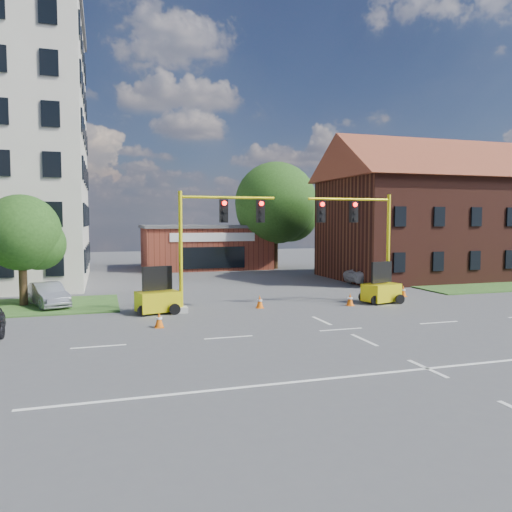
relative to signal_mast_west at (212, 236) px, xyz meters
name	(u,v)px	position (x,y,z in m)	size (l,w,h in m)	color
ground	(341,329)	(4.36, -6.00, -3.92)	(120.00, 120.00, 0.00)	#48494B
grass_verge_ne	(512,287)	(22.36, 3.00, -3.88)	(14.00, 4.00, 0.08)	#2A4B1C
lane_markings	(377,346)	(4.36, -9.00, -3.91)	(60.00, 36.00, 0.01)	white
brick_shop	(205,246)	(4.36, 23.99, -1.76)	(12.40, 8.40, 4.30)	maroon
townhouse_row	(449,206)	(22.36, 10.00, 2.01)	(21.00, 11.00, 11.50)	#441D14
tree_large	(280,206)	(11.26, 21.08, 2.27)	(8.39, 7.99, 10.45)	#3A2615
tree_nw_front	(26,236)	(-9.43, 4.58, -0.04)	(4.37, 4.16, 6.14)	#3A2615
signal_mast_west	(212,236)	(0.00, 0.00, 0.00)	(5.30, 0.60, 6.20)	#9C9C97
signal_mast_east	(363,235)	(8.71, 0.00, 0.00)	(5.30, 0.60, 6.20)	#9C9C97
trailer_west	(157,299)	(-2.81, 0.26, -3.21)	(2.27, 1.79, 2.29)	yellow
trailer_east	(381,291)	(9.80, -0.25, -3.21)	(2.27, 1.82, 2.26)	yellow
cone_a	(159,320)	(-3.12, -3.29, -3.58)	(0.40, 0.40, 0.70)	orange
cone_b	(260,302)	(2.61, 0.13, -3.58)	(0.40, 0.40, 0.70)	orange
cone_c	(350,300)	(7.62, -0.62, -3.58)	(0.40, 0.40, 0.70)	orange
cone_d	(403,291)	(12.36, 1.40, -3.58)	(0.40, 0.40, 0.70)	orange
pickup_white	(377,275)	(14.17, 7.57, -3.24)	(2.25, 4.88, 1.36)	silver
sedan_silver_front	(48,295)	(-8.34, 3.89, -3.26)	(1.41, 4.04, 1.33)	#95989C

